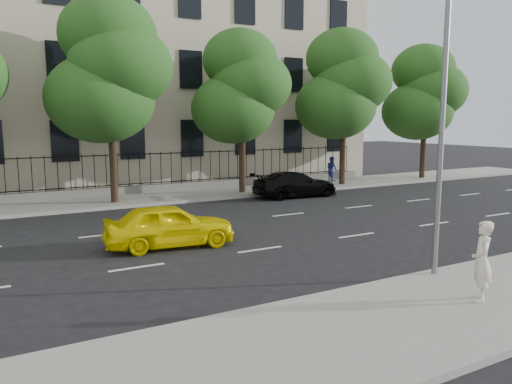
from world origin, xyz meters
TOP-DOWN VIEW (x-y plane):
  - ground at (0.00, 0.00)m, footprint 120.00×120.00m
  - near_sidewalk at (0.00, -4.00)m, footprint 60.00×4.00m
  - far_sidewalk at (0.00, 14.00)m, footprint 60.00×4.00m
  - lane_markings at (0.00, 4.75)m, footprint 49.60×4.62m
  - masonry_building at (0.00, 22.95)m, footprint 34.60×12.11m
  - iron_fence at (0.00, 15.70)m, footprint 30.00×0.50m
  - street_light at (2.50, -1.77)m, footprint 0.25×3.32m
  - tree_c at (-1.96, 13.36)m, footprint 5.89×5.50m
  - tree_d at (5.04, 13.36)m, footprint 5.34×4.94m
  - tree_e at (12.04, 13.36)m, footprint 5.71×5.31m
  - tree_f at (19.04, 13.36)m, footprint 5.52×5.12m
  - yellow_taxi at (-2.39, 4.28)m, footprint 4.36×2.15m
  - black_sedan at (7.09, 11.07)m, footprint 4.80×2.17m
  - woman_near at (1.83, -4.16)m, footprint 0.77×0.77m
  - pedestrian_far at (12.33, 14.66)m, footprint 0.65×0.81m

SIDE VIEW (x-z plane):
  - ground at x=0.00m, z-range 0.00..0.00m
  - lane_markings at x=0.00m, z-range 0.00..0.01m
  - near_sidewalk at x=0.00m, z-range 0.00..0.15m
  - far_sidewalk at x=0.00m, z-range 0.00..0.15m
  - iron_fence at x=0.00m, z-range -0.45..1.75m
  - black_sedan at x=7.09m, z-range 0.00..1.36m
  - yellow_taxi at x=-2.39m, z-range 0.00..1.43m
  - pedestrian_far at x=12.33m, z-range 0.15..1.74m
  - woman_near at x=1.83m, z-range 0.15..1.95m
  - street_light at x=2.50m, z-range 1.12..9.17m
  - tree_d at x=5.04m, z-range 1.42..10.26m
  - tree_f at x=19.04m, z-range 1.37..10.38m
  - tree_e at x=12.04m, z-range 1.47..10.93m
  - tree_c at x=-1.96m, z-range 1.51..11.31m
  - masonry_building at x=0.00m, z-range -0.23..18.27m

